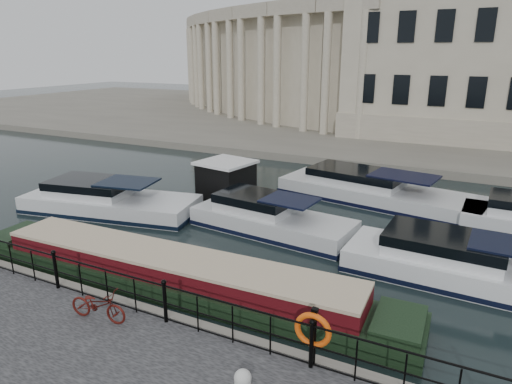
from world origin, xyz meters
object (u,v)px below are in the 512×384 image
(bicycle, at_px, (98,305))
(narrowboat, at_px, (172,278))
(mooring_bollard, at_px, (243,382))
(life_ring_post, at_px, (313,331))
(harbour_hut, at_px, (226,184))

(bicycle, distance_m, narrowboat, 3.07)
(mooring_bollard, relative_size, life_ring_post, 0.39)
(harbour_hut, bearing_deg, mooring_bollard, -48.61)
(bicycle, relative_size, mooring_bollard, 3.07)
(bicycle, distance_m, life_ring_post, 5.70)
(life_ring_post, height_order, harbour_hut, harbour_hut)
(bicycle, height_order, life_ring_post, life_ring_post)
(life_ring_post, bearing_deg, narrowboat, 158.23)
(life_ring_post, xyz_separation_m, harbour_hut, (-8.45, 10.71, -0.48))
(narrowboat, bearing_deg, harbour_hut, 107.32)
(life_ring_post, xyz_separation_m, narrowboat, (-5.53, 2.21, -1.06))
(mooring_bollard, bearing_deg, harbour_hut, 121.55)
(life_ring_post, relative_size, narrowboat, 0.09)
(harbour_hut, bearing_deg, narrowboat, -61.18)
(life_ring_post, height_order, narrowboat, life_ring_post)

